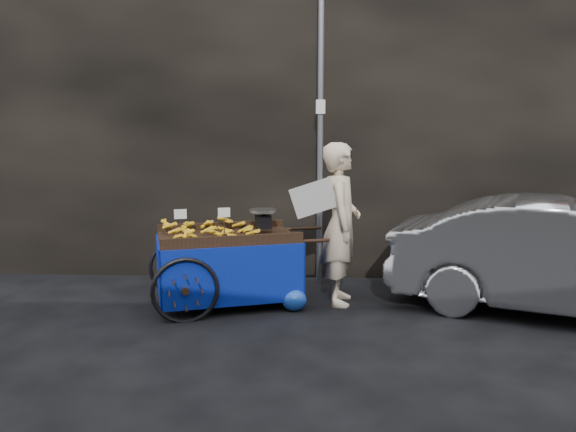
{
  "coord_description": "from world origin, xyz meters",
  "views": [
    {
      "loc": [
        0.19,
        -6.24,
        2.13
      ],
      "look_at": [
        -0.1,
        0.5,
        1.07
      ],
      "focal_mm": 35.0,
      "sensor_mm": 36.0,
      "label": 1
    }
  ],
  "objects_px": {
    "plastic_bag": "(294,300)",
    "parked_car": "(570,258)",
    "banana_cart": "(223,243)",
    "vendor": "(341,224)"
  },
  "relations": [
    {
      "from": "parked_car",
      "to": "plastic_bag",
      "type": "bearing_deg",
      "value": 111.32
    },
    {
      "from": "banana_cart",
      "to": "plastic_bag",
      "type": "distance_m",
      "value": 1.09
    },
    {
      "from": "banana_cart",
      "to": "parked_car",
      "type": "distance_m",
      "value": 4.02
    },
    {
      "from": "banana_cart",
      "to": "parked_car",
      "type": "height_order",
      "value": "parked_car"
    },
    {
      "from": "plastic_bag",
      "to": "parked_car",
      "type": "height_order",
      "value": "parked_car"
    },
    {
      "from": "banana_cart",
      "to": "plastic_bag",
      "type": "relative_size",
      "value": 8.31
    },
    {
      "from": "banana_cart",
      "to": "vendor",
      "type": "xyz_separation_m",
      "value": [
        1.41,
        0.1,
        0.23
      ]
    },
    {
      "from": "banana_cart",
      "to": "vendor",
      "type": "height_order",
      "value": "vendor"
    },
    {
      "from": "banana_cart",
      "to": "parked_car",
      "type": "relative_size",
      "value": 0.61
    },
    {
      "from": "plastic_bag",
      "to": "parked_car",
      "type": "bearing_deg",
      "value": 0.28
    }
  ]
}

